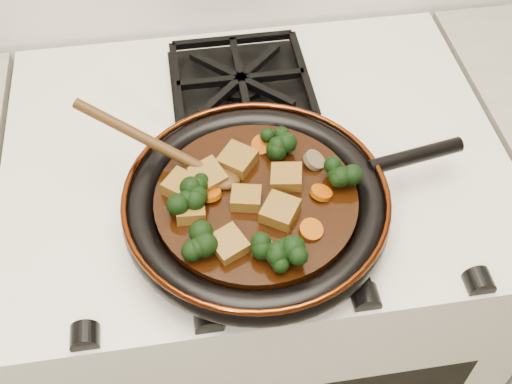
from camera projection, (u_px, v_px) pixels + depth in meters
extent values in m
cube|color=white|center=(254.00, 299.00, 1.33)|extent=(0.76, 0.60, 0.90)
cylinder|color=black|center=(256.00, 209.00, 0.86)|extent=(0.33, 0.33, 0.01)
torus|color=black|center=(256.00, 205.00, 0.86)|extent=(0.36, 0.36, 0.04)
torus|color=#4C1F0A|center=(256.00, 195.00, 0.84)|extent=(0.35, 0.35, 0.01)
cylinder|color=black|center=(415.00, 156.00, 0.89)|extent=(0.14, 0.05, 0.02)
cylinder|color=black|center=(256.00, 202.00, 0.85)|extent=(0.27, 0.27, 0.02)
cube|color=brown|center=(229.00, 245.00, 0.79)|extent=(0.05, 0.05, 0.03)
cube|color=brown|center=(208.00, 177.00, 0.86)|extent=(0.05, 0.06, 0.03)
cube|color=brown|center=(280.00, 212.00, 0.82)|extent=(0.06, 0.06, 0.03)
cube|color=brown|center=(246.00, 199.00, 0.83)|extent=(0.05, 0.04, 0.02)
cube|color=brown|center=(183.00, 187.00, 0.84)|extent=(0.06, 0.06, 0.03)
cube|color=brown|center=(287.00, 178.00, 0.86)|extent=(0.05, 0.05, 0.03)
cube|color=brown|center=(190.00, 211.00, 0.82)|extent=(0.04, 0.04, 0.02)
cube|color=brown|center=(237.00, 161.00, 0.87)|extent=(0.06, 0.06, 0.03)
cylinder|color=#A54304|center=(311.00, 230.00, 0.80)|extent=(0.03, 0.03, 0.02)
cylinder|color=#A54304|center=(184.00, 196.00, 0.84)|extent=(0.03, 0.03, 0.01)
cylinder|color=#A54304|center=(321.00, 193.00, 0.84)|extent=(0.03, 0.03, 0.02)
cylinder|color=#A54304|center=(210.00, 194.00, 0.84)|extent=(0.03, 0.03, 0.02)
cylinder|color=#A54304|center=(262.00, 145.00, 0.90)|extent=(0.03, 0.03, 0.03)
cylinder|color=#A54304|center=(248.00, 197.00, 0.84)|extent=(0.03, 0.03, 0.01)
cylinder|color=brown|center=(202.00, 240.00, 0.79)|extent=(0.04, 0.04, 0.02)
cylinder|color=brown|center=(181.00, 207.00, 0.83)|extent=(0.04, 0.04, 0.02)
cylinder|color=brown|center=(314.00, 160.00, 0.88)|extent=(0.04, 0.04, 0.02)
cylinder|color=brown|center=(275.00, 255.00, 0.78)|extent=(0.03, 0.03, 0.03)
ellipsoid|color=#41270E|center=(220.00, 178.00, 0.86)|extent=(0.07, 0.06, 0.02)
cylinder|color=#41270E|center=(148.00, 140.00, 0.86)|extent=(0.02, 0.02, 0.22)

